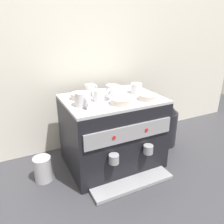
% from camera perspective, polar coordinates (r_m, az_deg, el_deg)
% --- Properties ---
extents(ground_plane, '(4.00, 4.00, 0.00)m').
position_cam_1_polar(ground_plane, '(1.53, -0.00, -12.51)').
color(ground_plane, '#38383D').
extents(tiled_backsplash_wall, '(2.80, 0.03, 1.10)m').
position_cam_1_polar(tiled_backsplash_wall, '(1.60, -5.38, 10.50)').
color(tiled_backsplash_wall, silver).
rests_on(tiled_backsplash_wall, ground_plane).
extents(espresso_machine, '(0.58, 0.54, 0.45)m').
position_cam_1_polar(espresso_machine, '(1.41, 0.08, -5.09)').
color(espresso_machine, black).
rests_on(espresso_machine, ground_plane).
extents(ceramic_cup_0, '(0.06, 0.09, 0.07)m').
position_cam_1_polar(ceramic_cup_0, '(1.26, -3.45, 4.23)').
color(ceramic_cup_0, white).
rests_on(ceramic_cup_0, espresso_machine).
extents(ceramic_cup_1, '(0.09, 0.07, 0.07)m').
position_cam_1_polar(ceramic_cup_1, '(1.38, -5.51, 5.78)').
color(ceramic_cup_1, white).
rests_on(ceramic_cup_1, espresso_machine).
extents(ceramic_cup_2, '(0.09, 0.08, 0.06)m').
position_cam_1_polar(ceramic_cup_2, '(1.42, 6.33, 6.14)').
color(ceramic_cup_2, white).
rests_on(ceramic_cup_2, espresso_machine).
extents(ceramic_cup_3, '(0.08, 0.12, 0.08)m').
position_cam_1_polar(ceramic_cup_3, '(1.19, -7.48, 3.25)').
color(ceramic_cup_3, white).
rests_on(ceramic_cup_3, espresso_machine).
extents(ceramic_cup_4, '(0.10, 0.09, 0.08)m').
position_cam_1_polar(ceramic_cup_4, '(1.31, -0.08, 5.28)').
color(ceramic_cup_4, white).
rests_on(ceramic_cup_4, espresso_machine).
extents(ceramic_bowl_0, '(0.13, 0.13, 0.03)m').
position_cam_1_polar(ceramic_bowl_0, '(1.22, 2.50, 2.87)').
color(ceramic_bowl_0, beige).
rests_on(ceramic_bowl_0, espresso_machine).
extents(ceramic_bowl_1, '(0.11, 0.11, 0.03)m').
position_cam_1_polar(ceramic_bowl_1, '(1.31, 9.26, 3.83)').
color(ceramic_bowl_1, beige).
rests_on(ceramic_bowl_1, espresso_machine).
extents(ceramic_bowl_2, '(0.11, 0.11, 0.04)m').
position_cam_1_polar(ceramic_bowl_2, '(1.43, 1.47, 5.75)').
color(ceramic_bowl_2, beige).
rests_on(ceramic_bowl_2, espresso_machine).
extents(ceramic_bowl_3, '(0.11, 0.11, 0.03)m').
position_cam_1_polar(ceramic_bowl_3, '(1.32, -8.33, 4.11)').
color(ceramic_bowl_3, beige).
rests_on(ceramic_bowl_3, espresso_machine).
extents(coffee_grinder, '(0.17, 0.17, 0.36)m').
position_cam_1_polar(coffee_grinder, '(1.70, 13.55, -2.87)').
color(coffee_grinder, black).
rests_on(coffee_grinder, ground_plane).
extents(milk_pitcher, '(0.10, 0.10, 0.15)m').
position_cam_1_polar(milk_pitcher, '(1.39, -17.38, -13.83)').
color(milk_pitcher, '#B7B7BC').
rests_on(milk_pitcher, ground_plane).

